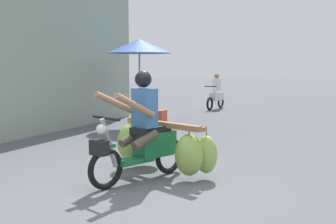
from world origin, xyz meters
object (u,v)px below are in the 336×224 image
(motorbike_distant_ahead_left, at_px, (216,95))
(produce_crate, at_px, (156,116))
(motorbike_main_loaded, at_px, (152,141))
(market_umbrella_near_shop, at_px, (139,46))

(motorbike_distant_ahead_left, bearing_deg, produce_crate, -96.26)
(motorbike_main_loaded, height_order, market_umbrella_near_shop, market_umbrella_near_shop)
(motorbike_main_loaded, relative_size, produce_crate, 3.56)
(market_umbrella_near_shop, bearing_deg, produce_crate, 86.49)
(motorbike_distant_ahead_left, bearing_deg, motorbike_main_loaded, -77.94)
(produce_crate, bearing_deg, market_umbrella_near_shop, -93.51)
(motorbike_main_loaded, distance_m, motorbike_distant_ahead_left, 10.28)
(market_umbrella_near_shop, distance_m, produce_crate, 2.24)
(motorbike_main_loaded, height_order, produce_crate, motorbike_main_loaded)
(motorbike_distant_ahead_left, distance_m, produce_crate, 4.48)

